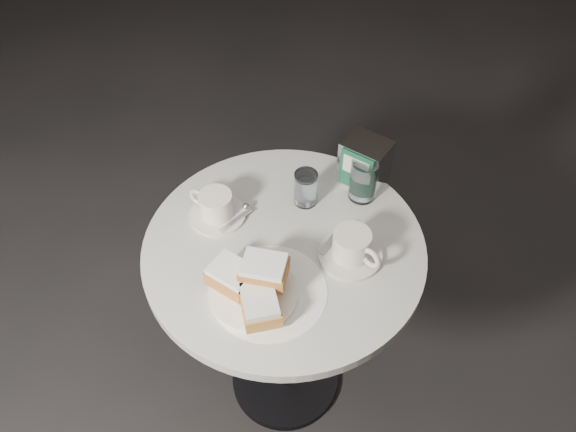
# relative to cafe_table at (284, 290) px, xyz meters

# --- Properties ---
(ground) EXTENTS (7.00, 7.00, 0.00)m
(ground) POSITION_rel_cafe_table_xyz_m (0.00, 0.00, -0.55)
(ground) COLOR black
(ground) RESTS_ON ground
(cafe_table) EXTENTS (0.70, 0.70, 0.74)m
(cafe_table) POSITION_rel_cafe_table_xyz_m (0.00, 0.00, 0.00)
(cafe_table) COLOR black
(cafe_table) RESTS_ON ground
(sugar_spill) EXTENTS (0.34, 0.34, 0.00)m
(sugar_spill) POSITION_rel_cafe_table_xyz_m (0.04, -0.14, 0.20)
(sugar_spill) COLOR white
(sugar_spill) RESTS_ON cafe_table
(beignet_plate) EXTENTS (0.27, 0.27, 0.10)m
(beignet_plate) POSITION_rel_cafe_table_xyz_m (0.01, -0.17, 0.23)
(beignet_plate) COLOR white
(beignet_plate) RESTS_ON cafe_table
(coffee_cup_left) EXTENTS (0.16, 0.15, 0.08)m
(coffee_cup_left) POSITION_rel_cafe_table_xyz_m (-0.20, -0.00, 0.23)
(coffee_cup_left) COLOR silver
(coffee_cup_left) RESTS_ON cafe_table
(coffee_cup_right) EXTENTS (0.19, 0.19, 0.08)m
(coffee_cup_right) POSITION_rel_cafe_table_xyz_m (0.16, 0.05, 0.23)
(coffee_cup_right) COLOR beige
(coffee_cup_right) RESTS_ON cafe_table
(water_glass_left) EXTENTS (0.08, 0.08, 0.10)m
(water_glass_left) POSITION_rel_cafe_table_xyz_m (-0.02, 0.15, 0.25)
(water_glass_left) COLOR white
(water_glass_left) RESTS_ON cafe_table
(water_glass_right) EXTENTS (0.09, 0.09, 0.12)m
(water_glass_right) POSITION_rel_cafe_table_xyz_m (0.10, 0.25, 0.26)
(water_glass_right) COLOR white
(water_glass_right) RESTS_ON cafe_table
(napkin_dispenser) EXTENTS (0.13, 0.11, 0.14)m
(napkin_dispenser) POSITION_rel_cafe_table_xyz_m (0.08, 0.30, 0.27)
(napkin_dispenser) COLOR silver
(napkin_dispenser) RESTS_ON cafe_table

